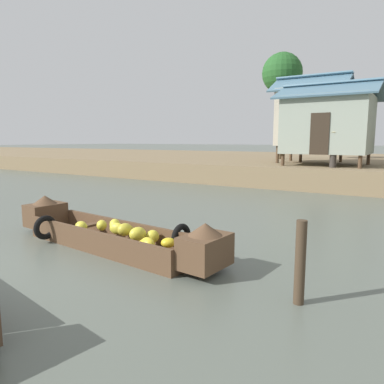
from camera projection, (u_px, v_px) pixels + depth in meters
ground_plane at (206, 200)px, 13.01m from camera, size 300.00×300.00×0.00m
riverbank_strip at (306, 165)px, 24.54m from camera, size 160.00×20.00×0.97m
banana_boat at (111, 234)px, 7.15m from camera, size 5.36×1.44×0.84m
stilt_house_left at (311, 116)px, 18.63m from camera, size 3.82×3.24×4.54m
stilt_house_mid_left at (328, 124)px, 16.84m from camera, size 4.41×3.93×3.87m
palm_tree_near at (282, 74)px, 21.79m from camera, size 2.44×2.44×6.48m
vendor_person at (334, 146)px, 15.40m from camera, size 0.44×0.44×1.66m
mooring_post at (300, 263)px, 4.66m from camera, size 0.14×0.14×1.14m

